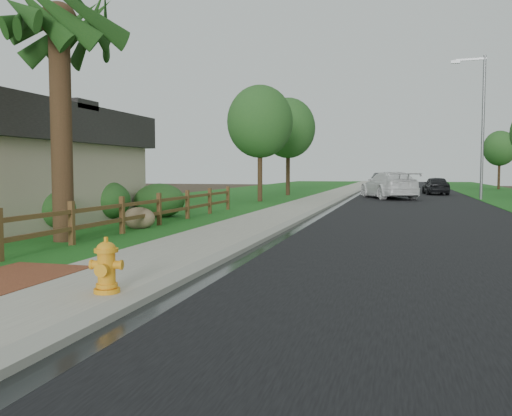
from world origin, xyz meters
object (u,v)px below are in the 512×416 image
(palm_tree, at_px, (59,19))
(dark_car_mid, at_px, (436,185))
(white_suv, at_px, (389,185))
(ranch_fence, at_px, (142,211))
(streetlight, at_px, (480,119))
(fire_hydrant, at_px, (106,267))

(palm_tree, height_order, dark_car_mid, palm_tree)
(palm_tree, xyz_separation_m, white_suv, (7.49, 23.82, -4.65))
(ranch_fence, relative_size, palm_tree, 2.56)
(ranch_fence, xyz_separation_m, streetlight, (12.13, 20.95, 4.35))
(palm_tree, distance_m, fire_hydrant, 8.33)
(palm_tree, height_order, streetlight, streetlight)
(fire_hydrant, height_order, dark_car_mid, dark_car_mid)
(white_suv, distance_m, streetlight, 6.74)
(fire_hydrant, distance_m, white_suv, 29.13)
(palm_tree, height_order, white_suv, palm_tree)
(ranch_fence, relative_size, dark_car_mid, 4.29)
(palm_tree, distance_m, streetlight, 27.09)
(fire_hydrant, bearing_deg, palm_tree, 129.37)
(ranch_fence, xyz_separation_m, palm_tree, (-0.70, -2.90, 4.91))
(ranch_fence, height_order, dark_car_mid, dark_car_mid)
(fire_hydrant, bearing_deg, ranch_fence, 113.58)
(fire_hydrant, bearing_deg, streetlight, 73.40)
(fire_hydrant, height_order, white_suv, white_suv)
(ranch_fence, bearing_deg, white_suv, 72.02)
(palm_tree, bearing_deg, streetlight, 61.71)
(white_suv, xyz_separation_m, dark_car_mid, (3.26, 6.76, -0.18))
(fire_hydrant, bearing_deg, dark_car_mid, 79.60)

